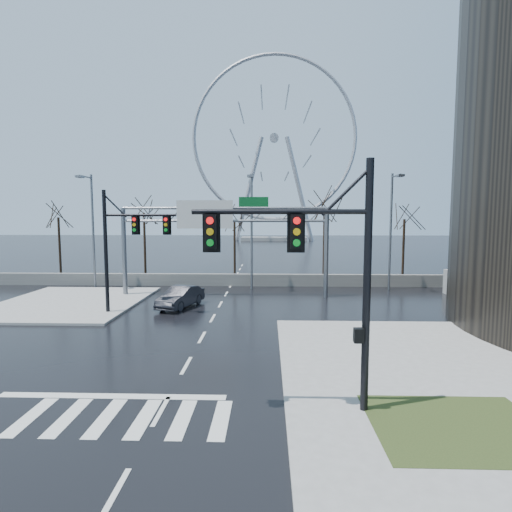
{
  "coord_description": "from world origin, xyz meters",
  "views": [
    {
      "loc": [
        3.45,
        -16.25,
        6.2
      ],
      "look_at": [
        2.74,
        6.97,
        4.0
      ],
      "focal_mm": 28.0,
      "sensor_mm": 36.0,
      "label": 1
    }
  ],
  "objects_px": {
    "signal_mast_far": "(123,240)",
    "car": "(181,297)",
    "ferris_wheel": "(274,145)",
    "sign_gantry": "(219,231)",
    "signal_mast_near": "(323,262)"
  },
  "relations": [
    {
      "from": "signal_mast_far",
      "to": "car",
      "type": "height_order",
      "value": "signal_mast_far"
    },
    {
      "from": "signal_mast_far",
      "to": "ferris_wheel",
      "type": "distance_m",
      "value": 89.3
    },
    {
      "from": "sign_gantry",
      "to": "car",
      "type": "height_order",
      "value": "sign_gantry"
    },
    {
      "from": "signal_mast_near",
      "to": "sign_gantry",
      "type": "height_order",
      "value": "signal_mast_near"
    },
    {
      "from": "signal_mast_far",
      "to": "ferris_wheel",
      "type": "relative_size",
      "value": 0.16
    },
    {
      "from": "signal_mast_near",
      "to": "car",
      "type": "relative_size",
      "value": 1.81
    },
    {
      "from": "signal_mast_near",
      "to": "car",
      "type": "height_order",
      "value": "signal_mast_near"
    },
    {
      "from": "signal_mast_far",
      "to": "signal_mast_near",
      "type": "bearing_deg",
      "value": -49.74
    },
    {
      "from": "signal_mast_near",
      "to": "ferris_wheel",
      "type": "height_order",
      "value": "ferris_wheel"
    },
    {
      "from": "sign_gantry",
      "to": "car",
      "type": "distance_m",
      "value": 6.36
    },
    {
      "from": "ferris_wheel",
      "to": "car",
      "type": "xyz_separation_m",
      "value": [
        -7.66,
        -83.97,
        -25.41
      ]
    },
    {
      "from": "signal_mast_far",
      "to": "sign_gantry",
      "type": "distance_m",
      "value": 8.14
    },
    {
      "from": "signal_mast_far",
      "to": "ferris_wheel",
      "type": "height_order",
      "value": "ferris_wheel"
    },
    {
      "from": "signal_mast_near",
      "to": "car",
      "type": "xyz_separation_m",
      "value": [
        -7.8,
        15.07,
        -4.14
      ]
    },
    {
      "from": "ferris_wheel",
      "to": "car",
      "type": "relative_size",
      "value": 11.52
    }
  ]
}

